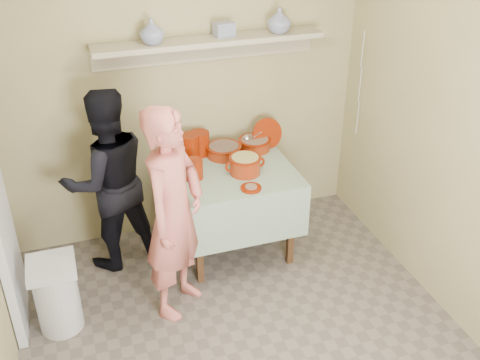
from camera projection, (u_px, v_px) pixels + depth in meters
name	position (u px, v px, depth m)	size (l,w,h in m)	color
ground	(254.00, 360.00, 3.74)	(3.50, 3.50, 0.00)	#685C51
plate_stack_a	(189.00, 147.00, 4.57)	(0.16, 0.16, 0.22)	#6D1301
plate_stack_b	(199.00, 143.00, 4.65)	(0.17, 0.17, 0.20)	#6D1301
bowl_stack	(193.00, 169.00, 4.31)	(0.15, 0.15, 0.15)	#6D1301
empty_bowl	(186.00, 167.00, 4.46)	(0.15, 0.15, 0.04)	#6D1301
propped_lid	(267.00, 133.00, 4.77)	(0.27, 0.27, 0.02)	#6D1301
vase_right	(279.00, 20.00, 4.38)	(0.19, 0.19, 0.19)	navy
vase_left	(152.00, 31.00, 4.11)	(0.18, 0.18, 0.19)	navy
ceramic_box	(224.00, 29.00, 4.30)	(0.15, 0.11, 0.11)	navy
person_cook	(174.00, 214.00, 3.84)	(0.58, 0.38, 1.59)	#CD6558
person_helper	(108.00, 181.00, 4.33)	(0.73, 0.57, 1.50)	black
room_shell	(258.00, 142.00, 2.95)	(3.04, 3.54, 2.62)	tan
serving_table	(231.00, 180.00, 4.55)	(0.97, 0.97, 0.76)	#4C2D16
cazuela_meat_a	(224.00, 150.00, 4.64)	(0.30, 0.30, 0.10)	maroon
cazuela_meat_b	(255.00, 143.00, 4.75)	(0.28, 0.28, 0.10)	maroon
ladle	(247.00, 138.00, 4.71)	(0.08, 0.26, 0.19)	silver
cazuela_rice	(245.00, 164.00, 4.37)	(0.33, 0.25, 0.14)	maroon
front_plate	(251.00, 188.00, 4.19)	(0.16, 0.16, 0.03)	#6D1301
wall_shelf	(209.00, 43.00, 4.33)	(1.80, 0.25, 0.21)	tan
trash_bin	(57.00, 295.00, 3.88)	(0.32, 0.32, 0.56)	silver
electrical_cord	(360.00, 85.00, 4.75)	(0.01, 0.05, 0.90)	silver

